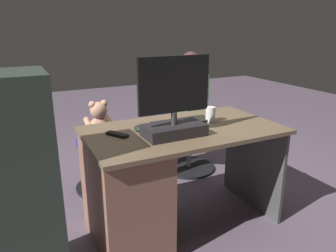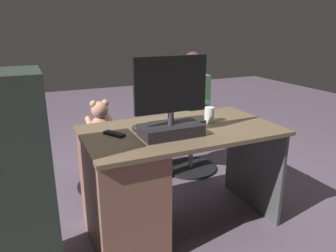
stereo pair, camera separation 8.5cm
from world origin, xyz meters
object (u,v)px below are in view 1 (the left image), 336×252
object	(u,v)px
visitor_chair	(189,144)
person	(182,103)
keyboard	(182,122)
office_chair_teddy	(102,158)
monitor	(174,111)
teddy_bear	(99,121)
computer_mouse	(139,128)
cup	(210,114)
tv_remote	(117,135)
desk	(138,184)

from	to	relation	value
visitor_chair	person	distance (m)	0.42
keyboard	office_chair_teddy	bearing A→B (deg)	-58.65
monitor	office_chair_teddy	world-z (taller)	monitor
monitor	teddy_bear	xyz separation A→B (m)	(0.24, -0.88, -0.27)
person	teddy_bear	bearing A→B (deg)	-0.55
keyboard	computer_mouse	size ratio (longest dim) A/B	4.38
monitor	visitor_chair	xyz separation A→B (m)	(-0.62, -0.87, -0.62)
cup	person	world-z (taller)	person
keyboard	visitor_chair	bearing A→B (deg)	-124.16
computer_mouse	office_chair_teddy	distance (m)	0.84
tv_remote	person	size ratio (longest dim) A/B	0.13
monitor	office_chair_teddy	xyz separation A→B (m)	(0.24, -0.87, -0.60)
cup	person	bearing A→B (deg)	-103.22
keyboard	teddy_bear	xyz separation A→B (m)	(0.41, -0.68, -0.12)
computer_mouse	cup	xyz separation A→B (m)	(-0.52, 0.03, 0.04)
desk	monitor	bearing A→B (deg)	154.19
computer_mouse	person	world-z (taller)	person
keyboard	cup	distance (m)	0.21
monitor	person	xyz separation A→B (m)	(-0.53, -0.87, -0.20)
teddy_bear	visitor_chair	bearing A→B (deg)	179.53
teddy_bear	visitor_chair	world-z (taller)	teddy_bear
keyboard	tv_remote	bearing A→B (deg)	6.68
computer_mouse	tv_remote	size ratio (longest dim) A/B	0.64
desk	tv_remote	world-z (taller)	tv_remote
computer_mouse	office_chair_teddy	world-z (taller)	computer_mouse
tv_remote	teddy_bear	world-z (taller)	teddy_bear
computer_mouse	visitor_chair	distance (m)	1.15
monitor	teddy_bear	distance (m)	0.95
cup	teddy_bear	world-z (taller)	cup
monitor	cup	world-z (taller)	monitor
monitor	cup	distance (m)	0.40
keyboard	teddy_bear	distance (m)	0.80
desk	visitor_chair	bearing A→B (deg)	-136.82
visitor_chair	person	size ratio (longest dim) A/B	0.44
monitor	visitor_chair	distance (m)	1.24
desk	office_chair_teddy	bearing A→B (deg)	-87.21
visitor_chair	tv_remote	bearing A→B (deg)	37.89
office_chair_teddy	teddy_bear	xyz separation A→B (m)	(0.00, -0.01, 0.33)
cup	visitor_chair	bearing A→B (deg)	-109.64
teddy_bear	computer_mouse	bearing A→B (deg)	96.53
cup	office_chair_teddy	bearing A→B (deg)	-50.16
keyboard	visitor_chair	distance (m)	0.94
keyboard	person	world-z (taller)	person
tv_remote	desk	bearing A→B (deg)	126.39
monitor	teddy_bear	world-z (taller)	monitor
monitor	cup	size ratio (longest dim) A/B	4.54
cup	tv_remote	world-z (taller)	cup
tv_remote	computer_mouse	bearing A→B (deg)	159.23
monitor	computer_mouse	world-z (taller)	monitor
cup	tv_remote	size ratio (longest dim) A/B	0.71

